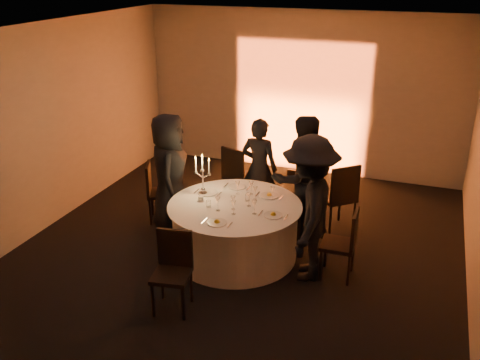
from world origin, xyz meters
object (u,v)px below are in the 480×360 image
(guest_back_left, at_px, (259,168))
(chair_back_left, at_px, (237,173))
(chair_front, at_px, (173,266))
(chair_right, at_px, (345,240))
(guest_left, at_px, (170,173))
(banquet_table, at_px, (235,230))
(guest_back_right, at_px, (301,179))
(guest_right, at_px, (309,209))
(candelabra, at_px, (203,180))
(chair_left, at_px, (156,189))
(coffee_cup, at_px, (201,199))
(chair_back_right, at_px, (340,194))

(guest_back_left, bearing_deg, chair_back_left, -24.36)
(chair_front, bearing_deg, chair_right, 26.38)
(chair_back_left, xyz_separation_m, chair_right, (2.04, -1.59, -0.04))
(chair_right, bearing_deg, guest_left, -101.73)
(guest_left, bearing_deg, banquet_table, -131.91)
(guest_back_right, distance_m, guest_right, 1.03)
(guest_right, distance_m, candelabra, 1.61)
(chair_right, xyz_separation_m, chair_front, (-1.75, -1.29, 0.00))
(banquet_table, distance_m, chair_left, 1.65)
(guest_back_left, xyz_separation_m, candelabra, (-0.45, -1.12, 0.17))
(guest_back_left, xyz_separation_m, coffee_cup, (-0.39, -1.35, -0.00))
(banquet_table, distance_m, chair_right, 1.49)
(guest_back_right, distance_m, candelabra, 1.40)
(guest_back_left, bearing_deg, guest_back_right, 152.38)
(banquet_table, height_order, chair_back_left, chair_back_left)
(guest_back_left, xyz_separation_m, guest_right, (1.13, -1.45, 0.14))
(chair_back_right, xyz_separation_m, guest_right, (-0.16, -1.35, 0.33))
(guest_left, bearing_deg, coffee_cup, -145.66)
(chair_left, xyz_separation_m, chair_right, (3.01, -0.64, 0.01))
(chair_back_right, relative_size, coffee_cup, 9.77)
(chair_left, height_order, chair_back_right, chair_back_right)
(chair_front, height_order, guest_left, guest_left)
(chair_right, xyz_separation_m, guest_left, (-2.68, 0.49, 0.36))
(chair_front, xyz_separation_m, guest_back_right, (0.96, 2.15, 0.39))
(chair_left, xyz_separation_m, guest_right, (2.56, -0.75, 0.42))
(chair_back_left, bearing_deg, guest_left, 77.24)
(chair_back_right, distance_m, chair_front, 2.92)
(chair_back_right, height_order, guest_back_left, guest_back_left)
(chair_right, relative_size, guest_back_left, 0.59)
(guest_left, height_order, guest_back_left, guest_left)
(guest_back_left, height_order, guest_right, guest_right)
(coffee_cup, bearing_deg, chair_right, 0.24)
(guest_left, relative_size, guest_right, 0.95)
(chair_right, height_order, guest_back_right, guest_back_right)
(guest_left, xyz_separation_m, guest_back_left, (1.11, 0.85, -0.09))
(chair_right, bearing_deg, guest_right, -77.25)
(banquet_table, xyz_separation_m, chair_back_right, (1.19, 1.21, 0.23))
(chair_front, bearing_deg, candelabra, 90.52)
(chair_back_right, relative_size, chair_front, 1.13)
(chair_back_right, bearing_deg, chair_left, -29.24)
(chair_back_left, distance_m, coffee_cup, 1.61)
(banquet_table, xyz_separation_m, candelabra, (-0.54, 0.19, 0.59))
(banquet_table, height_order, chair_left, chair_left)
(chair_right, xyz_separation_m, guest_back_right, (-0.79, 0.86, 0.39))
(banquet_table, bearing_deg, chair_left, 158.20)
(chair_back_right, bearing_deg, guest_left, -24.28)
(chair_right, height_order, guest_left, guest_left)
(chair_right, distance_m, guest_right, 0.62)
(banquet_table, xyz_separation_m, coffee_cup, (-0.48, -0.04, 0.42))
(chair_right, distance_m, guest_left, 2.75)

